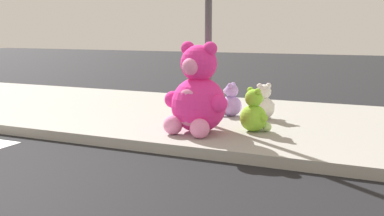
# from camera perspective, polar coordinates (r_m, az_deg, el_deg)

# --- Properties ---
(sidewalk) EXTENTS (28.00, 4.40, 0.15)m
(sidewalk) POSITION_cam_1_polar(r_m,az_deg,el_deg) (8.37, -2.27, -0.98)
(sidewalk) COLOR #9E9B93
(sidewalk) RESTS_ON ground_plane
(sign_pole) EXTENTS (0.56, 0.11, 3.20)m
(sign_pole) POSITION_cam_1_polar(r_m,az_deg,el_deg) (7.08, 2.09, 11.47)
(sign_pole) COLOR #4C4C51
(sign_pole) RESTS_ON sidewalk
(plush_pink_large) EXTENTS (1.03, 0.92, 1.34)m
(plush_pink_large) POSITION_cam_1_polar(r_m,az_deg,el_deg) (6.58, 0.67, 1.45)
(plush_pink_large) COLOR #F22D93
(plush_pink_large) RESTS_ON sidewalk
(plush_white) EXTENTS (0.44, 0.44, 0.61)m
(plush_white) POSITION_cam_1_polar(r_m,az_deg,el_deg) (7.76, 8.99, 0.45)
(plush_white) COLOR white
(plush_white) RESTS_ON sidewalk
(plush_lime) EXTENTS (0.47, 0.47, 0.66)m
(plush_lime) POSITION_cam_1_polar(r_m,az_deg,el_deg) (6.77, 7.93, -0.74)
(plush_lime) COLOR #8CD133
(plush_lime) RESTS_ON sidewalk
(plush_lavender) EXTENTS (0.40, 0.46, 0.59)m
(plush_lavender) POSITION_cam_1_polar(r_m,az_deg,el_deg) (7.95, 4.90, 0.68)
(plush_lavender) COLOR #B28CD8
(plush_lavender) RESTS_ON sidewalk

